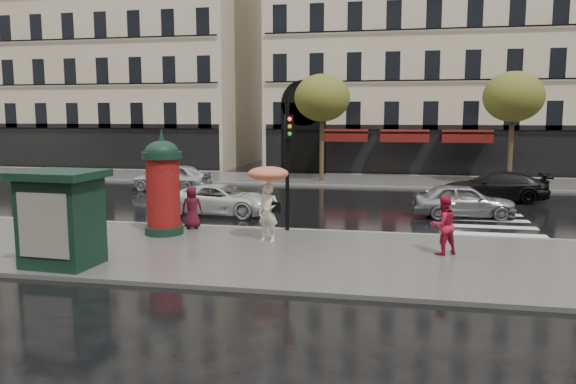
% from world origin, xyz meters
% --- Properties ---
extents(ground, '(160.00, 160.00, 0.00)m').
position_xyz_m(ground, '(0.00, 0.00, 0.00)').
color(ground, black).
rests_on(ground, ground).
extents(near_sidewalk, '(90.00, 7.00, 0.12)m').
position_xyz_m(near_sidewalk, '(0.00, -0.50, 0.06)').
color(near_sidewalk, '#474744').
rests_on(near_sidewalk, ground).
extents(far_sidewalk, '(90.00, 6.00, 0.12)m').
position_xyz_m(far_sidewalk, '(0.00, 19.00, 0.06)').
color(far_sidewalk, '#474744').
rests_on(far_sidewalk, ground).
extents(near_kerb, '(90.00, 0.25, 0.14)m').
position_xyz_m(near_kerb, '(0.00, 3.00, 0.07)').
color(near_kerb, slate).
rests_on(near_kerb, ground).
extents(far_kerb, '(90.00, 0.25, 0.14)m').
position_xyz_m(far_kerb, '(0.00, 16.00, 0.07)').
color(far_kerb, slate).
rests_on(far_kerb, ground).
extents(zebra_crossing, '(3.60, 11.75, 0.01)m').
position_xyz_m(zebra_crossing, '(6.00, 9.60, 0.01)').
color(zebra_crossing, silver).
rests_on(zebra_crossing, ground).
extents(bldg_far_corner, '(26.00, 14.00, 22.90)m').
position_xyz_m(bldg_far_corner, '(6.00, 30.00, 11.31)').
color(bldg_far_corner, '#B7A88C').
rests_on(bldg_far_corner, ground).
extents(bldg_far_left, '(24.00, 14.00, 22.90)m').
position_xyz_m(bldg_far_left, '(-22.00, 30.00, 11.31)').
color(bldg_far_left, '#B7A88C').
rests_on(bldg_far_left, ground).
extents(tree_far_left, '(3.40, 3.40, 6.64)m').
position_xyz_m(tree_far_left, '(-2.00, 18.00, 5.17)').
color(tree_far_left, '#38281C').
rests_on(tree_far_left, ground).
extents(tree_far_right, '(3.40, 3.40, 6.64)m').
position_xyz_m(tree_far_right, '(9.00, 18.00, 5.17)').
color(tree_far_right, '#38281C').
rests_on(tree_far_right, ground).
extents(woman_umbrella, '(1.30, 1.30, 2.50)m').
position_xyz_m(woman_umbrella, '(-1.38, 0.95, 1.77)').
color(woman_umbrella, '#F4E9C9').
rests_on(woman_umbrella, near_sidewalk).
extents(woman_red, '(1.06, 0.99, 1.72)m').
position_xyz_m(woman_red, '(4.00, 0.27, 0.98)').
color(woman_red, '#B11534').
rests_on(woman_red, near_sidewalk).
extents(man_burgundy, '(0.87, 0.72, 1.53)m').
position_xyz_m(man_burgundy, '(-4.52, 2.40, 0.89)').
color(man_burgundy, '#430D1A').
rests_on(man_burgundy, near_sidewalk).
extents(morris_column, '(1.34, 1.34, 3.60)m').
position_xyz_m(morris_column, '(-5.14, 1.34, 1.84)').
color(morris_column, black).
rests_on(morris_column, near_sidewalk).
extents(traffic_light, '(0.34, 0.45, 4.56)m').
position_xyz_m(traffic_light, '(-1.09, 2.72, 2.89)').
color(traffic_light, black).
rests_on(traffic_light, near_sidewalk).
extents(newsstand, '(2.24, 1.93, 2.57)m').
position_xyz_m(newsstand, '(-6.15, -3.00, 1.44)').
color(newsstand, black).
rests_on(newsstand, near_sidewalk).
extents(car_silver, '(4.23, 2.00, 1.40)m').
position_xyz_m(car_silver, '(5.30, 7.22, 0.70)').
color(car_silver, '#999A9D').
rests_on(car_silver, ground).
extents(car_white, '(4.69, 2.36, 1.27)m').
position_xyz_m(car_white, '(-4.61, 5.95, 0.64)').
color(car_white, silver).
rests_on(car_white, ground).
extents(car_black, '(5.00, 2.10, 1.44)m').
position_xyz_m(car_black, '(7.27, 12.12, 0.72)').
color(car_black, black).
rests_on(car_black, ground).
extents(car_far_silver, '(4.39, 1.77, 1.49)m').
position_xyz_m(car_far_silver, '(-9.68, 12.70, 0.75)').
color(car_far_silver, silver).
rests_on(car_far_silver, ground).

